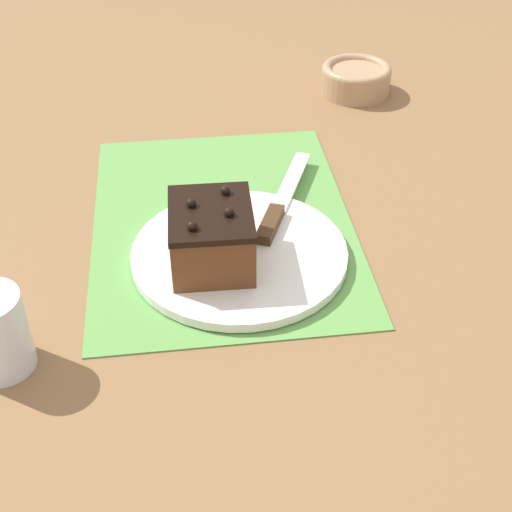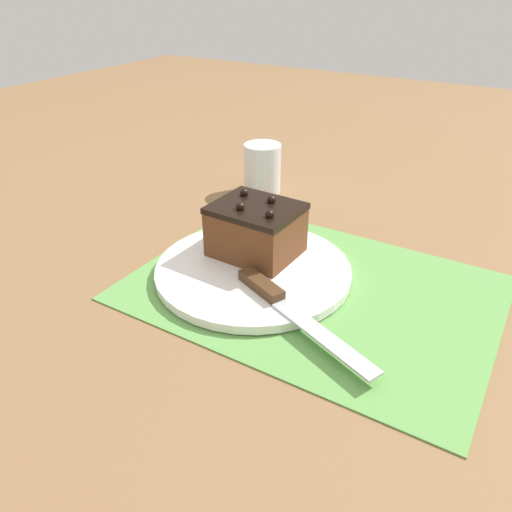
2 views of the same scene
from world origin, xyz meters
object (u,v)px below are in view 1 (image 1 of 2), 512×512
cake_plate (239,254)px  chocolate_cake (211,236)px  small_bowl (356,78)px  serving_knife (278,209)px

cake_plate → chocolate_cake: size_ratio=2.25×
chocolate_cake → small_bowl: (0.46, -0.29, -0.03)m
chocolate_cake → small_bowl: size_ratio=0.99×
serving_knife → small_bowl: size_ratio=1.84×
chocolate_cake → serving_knife: (0.09, -0.09, -0.03)m
chocolate_cake → cake_plate: bearing=-64.5°
small_bowl → cake_plate: bearing=150.4°
cake_plate → small_bowl: bearing=-29.6°
chocolate_cake → serving_knife: size_ratio=0.54×
chocolate_cake → small_bowl: 0.55m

